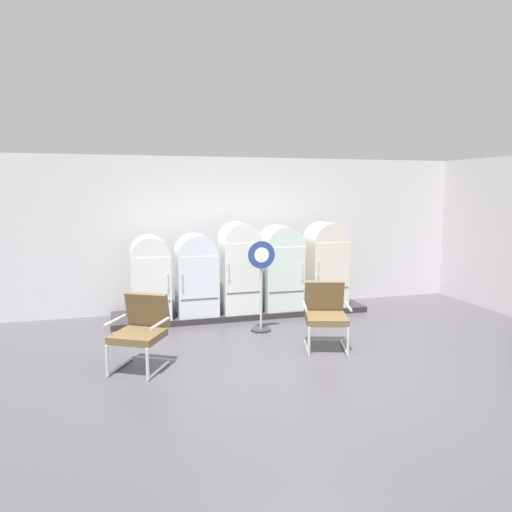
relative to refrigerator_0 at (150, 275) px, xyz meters
name	(u,v)px	position (x,y,z in m)	size (l,w,h in m)	color
ground	(303,377)	(1.61, -2.94, -0.85)	(12.00, 10.00, 0.05)	#49454D
back_wall	(233,233)	(1.61, 0.72, 0.61)	(11.76, 0.12, 2.84)	silver
side_wall_right	(482,233)	(6.27, -0.47, 0.58)	(0.16, 2.20, 2.84)	silver
display_plinth	(242,312)	(1.61, 0.09, -0.78)	(4.55, 0.95, 0.10)	#2F2B2D
refrigerator_0	(150,275)	(0.00, 0.00, 0.00)	(0.64, 0.73, 1.38)	white
refrigerator_1	(196,273)	(0.78, -0.05, 0.00)	(0.69, 0.63, 1.39)	white
refrigerator_2	(239,265)	(1.54, -0.02, 0.11)	(0.65, 0.68, 1.58)	white
refrigerator_3	(280,265)	(2.31, 0.00, 0.06)	(0.69, 0.72, 1.50)	silver
refrigerator_4	(326,262)	(3.19, -0.04, 0.09)	(0.69, 0.64, 1.55)	silver
armchair_left	(141,328)	(-0.26, -2.12, -0.31)	(0.84, 0.87, 0.93)	silver
armchair_right	(325,312)	(2.31, -2.00, -0.31)	(0.76, 0.82, 0.93)	silver
sign_stand	(261,289)	(1.65, -0.99, -0.14)	(0.43, 0.32, 1.45)	#2D2D30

